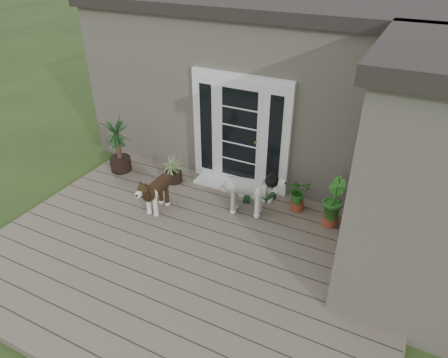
% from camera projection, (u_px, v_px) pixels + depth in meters
% --- Properties ---
extents(deck, '(6.20, 4.60, 0.12)m').
position_uv_depth(deck, '(190.00, 257.00, 6.18)').
color(deck, '#6B5B4C').
rests_on(deck, ground).
extents(house_main, '(7.40, 4.00, 3.10)m').
position_uv_depth(house_main, '(289.00, 83.00, 8.65)').
color(house_main, '#665E54').
rests_on(house_main, ground).
extents(roof_main, '(7.60, 4.20, 0.20)m').
position_uv_depth(roof_main, '(296.00, 0.00, 7.79)').
color(roof_main, '#2D2826').
rests_on(roof_main, house_main).
extents(house_wing, '(1.60, 2.40, 3.10)m').
position_uv_depth(house_wing, '(426.00, 186.00, 5.13)').
color(house_wing, '#665E54').
rests_on(house_wing, ground).
extents(door_unit, '(1.90, 0.14, 2.15)m').
position_uv_depth(door_unit, '(240.00, 133.00, 7.34)').
color(door_unit, white).
rests_on(door_unit, deck).
extents(door_step, '(1.60, 0.40, 0.05)m').
position_uv_depth(door_step, '(235.00, 187.00, 7.74)').
color(door_step, white).
rests_on(door_step, deck).
extents(brindle_dog, '(0.35, 0.79, 0.66)m').
position_uv_depth(brindle_dog, '(157.00, 194.00, 6.98)').
color(brindle_dog, '#382314').
rests_on(brindle_dog, deck).
extents(white_dog, '(0.98, 0.56, 0.77)m').
position_uv_depth(white_dog, '(247.00, 194.00, 6.87)').
color(white_dog, silver).
rests_on(white_dog, deck).
extents(spider_plant, '(0.63, 0.63, 0.57)m').
position_uv_depth(spider_plant, '(173.00, 169.00, 7.81)').
color(spider_plant, '#80A263').
rests_on(spider_plant, deck).
extents(yucca, '(0.97, 0.97, 1.15)m').
position_uv_depth(yucca, '(118.00, 145.00, 8.04)').
color(yucca, black).
rests_on(yucca, deck).
extents(herb_a, '(0.55, 0.55, 0.50)m').
position_uv_depth(herb_a, '(298.00, 197.00, 7.03)').
color(herb_a, '#19591A').
rests_on(herb_a, deck).
extents(herb_b, '(0.54, 0.54, 0.65)m').
position_uv_depth(herb_b, '(332.00, 208.00, 6.62)').
color(herb_b, '#1F5819').
rests_on(herb_b, deck).
extents(herb_c, '(0.40, 0.40, 0.53)m').
position_uv_depth(herb_c, '(375.00, 216.00, 6.53)').
color(herb_c, '#26601B').
rests_on(herb_c, deck).
extents(sapling, '(0.66, 0.66, 1.69)m').
position_uv_depth(sapling, '(369.00, 205.00, 5.78)').
color(sapling, '#265919').
rests_on(sapling, deck).
extents(clog_left, '(0.23, 0.34, 0.09)m').
position_uv_depth(clog_left, '(247.00, 197.00, 7.39)').
color(clog_left, black).
rests_on(clog_left, deck).
extents(clog_right, '(0.24, 0.34, 0.09)m').
position_uv_depth(clog_right, '(269.00, 197.00, 7.39)').
color(clog_right, '#143316').
rests_on(clog_right, deck).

